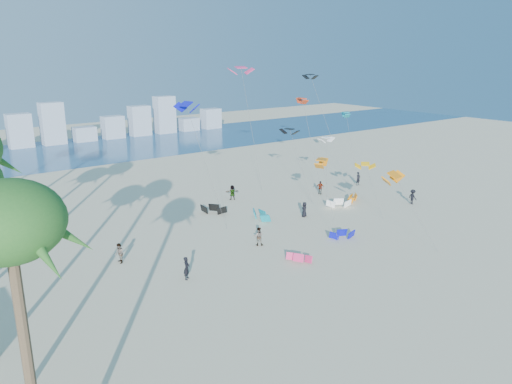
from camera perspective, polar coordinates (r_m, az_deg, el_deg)
ground at (r=37.02m, az=11.49°, el=-12.93°), size 220.00×220.00×0.00m
ocean at (r=97.97m, az=-21.60°, el=4.28°), size 220.00×220.00×0.00m
kitesurfer_near at (r=40.33m, az=-8.06°, el=-8.75°), size 0.82×0.82×1.92m
kitesurfer_mid at (r=46.71m, az=0.29°, el=-5.17°), size 1.11×1.08×1.81m
kitesurfers_far at (r=57.94m, az=4.34°, el=-1.04°), size 37.45×15.91×1.87m
grounded_kites at (r=54.47m, az=4.38°, el=-2.62°), size 20.04×19.31×1.00m
flying_kites at (r=59.21m, az=5.58°, el=8.83°), size 33.27×34.64×16.59m
distant_skyline at (r=106.79m, az=-23.86°, el=6.59°), size 85.00×3.00×8.40m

